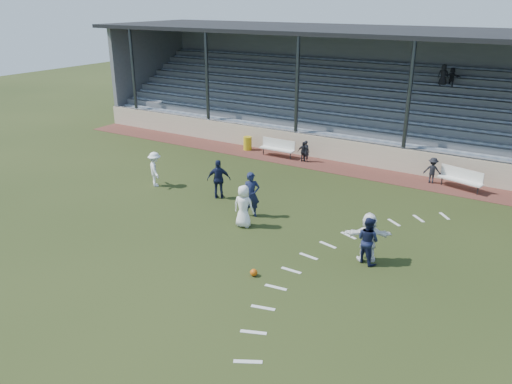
% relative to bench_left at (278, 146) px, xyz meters
% --- Properties ---
extents(ground, '(90.00, 90.00, 0.00)m').
position_rel_bench_left_xyz_m(ground, '(3.52, -10.58, -0.58)').
color(ground, '#263114').
rests_on(ground, ground).
extents(cinder_track, '(34.00, 2.00, 0.02)m').
position_rel_bench_left_xyz_m(cinder_track, '(3.52, -0.08, -0.57)').
color(cinder_track, '#532821').
rests_on(cinder_track, ground).
extents(retaining_wall, '(34.00, 0.18, 1.20)m').
position_rel_bench_left_xyz_m(retaining_wall, '(3.52, 0.97, 0.02)').
color(retaining_wall, beige).
rests_on(retaining_wall, ground).
extents(bench_left, '(2.00, 0.47, 0.95)m').
position_rel_bench_left_xyz_m(bench_left, '(0.00, 0.00, 0.00)').
color(bench_left, silver).
rests_on(bench_left, cinder_track).
extents(bench_right, '(2.03, 0.99, 0.95)m').
position_rel_bench_left_xyz_m(bench_right, '(9.55, -0.07, 0.00)').
color(bench_right, silver).
rests_on(bench_right, cinder_track).
extents(trash_bin, '(0.48, 0.48, 0.76)m').
position_rel_bench_left_xyz_m(trash_bin, '(-2.11, 0.22, -0.18)').
color(trash_bin, gold).
rests_on(trash_bin, cinder_track).
extents(football, '(0.23, 0.23, 0.23)m').
position_rel_bench_left_xyz_m(football, '(5.52, -11.49, -0.47)').
color(football, '#CB540B').
rests_on(football, ground).
extents(player_white_lead, '(0.87, 0.63, 1.65)m').
position_rel_bench_left_xyz_m(player_white_lead, '(3.26, -8.55, 0.24)').
color(player_white_lead, white).
rests_on(player_white_lead, ground).
extents(player_navy_lead, '(0.80, 0.75, 1.83)m').
position_rel_bench_left_xyz_m(player_navy_lead, '(3.00, -7.58, 0.33)').
color(player_navy_lead, '#151B3B').
rests_on(player_navy_lead, ground).
extents(player_navy_mid, '(0.96, 0.87, 1.62)m').
position_rel_bench_left_xyz_m(player_navy_mid, '(8.23, -8.80, 0.23)').
color(player_navy_mid, '#151B3B').
rests_on(player_navy_mid, ground).
extents(player_white_wing, '(1.18, 1.13, 1.61)m').
position_rel_bench_left_xyz_m(player_white_wing, '(-2.63, -6.94, 0.22)').
color(player_white_wing, white).
rests_on(player_white_wing, ground).
extents(player_navy_wing, '(1.08, 0.89, 1.73)m').
position_rel_bench_left_xyz_m(player_navy_wing, '(0.77, -6.66, 0.28)').
color(player_navy_wing, '#151B3B').
rests_on(player_navy_wing, ground).
extents(player_white_back, '(1.63, 1.15, 1.70)m').
position_rel_bench_left_xyz_m(player_white_back, '(8.19, -8.66, 0.27)').
color(player_white_back, white).
rests_on(player_white_back, ground).
extents(sub_left_near, '(0.44, 0.31, 1.16)m').
position_rel_bench_left_xyz_m(sub_left_near, '(1.72, -0.05, 0.01)').
color(sub_left_near, black).
rests_on(sub_left_near, cinder_track).
extents(sub_left_far, '(0.68, 0.43, 1.07)m').
position_rel_bench_left_xyz_m(sub_left_far, '(1.61, -0.10, -0.03)').
color(sub_left_far, black).
rests_on(sub_left_far, cinder_track).
extents(sub_right, '(0.84, 0.54, 1.23)m').
position_rel_bench_left_xyz_m(sub_right, '(8.24, 0.08, 0.05)').
color(sub_right, black).
rests_on(sub_right, cinder_track).
extents(grandstand, '(34.60, 9.00, 6.61)m').
position_rel_bench_left_xyz_m(grandstand, '(3.52, 5.68, 1.62)').
color(grandstand, slate).
rests_on(grandstand, ground).
extents(penalty_arc, '(3.89, 14.63, 0.01)m').
position_rel_bench_left_xyz_m(penalty_arc, '(7.64, -10.58, -0.58)').
color(penalty_arc, silver).
rests_on(penalty_arc, ground).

